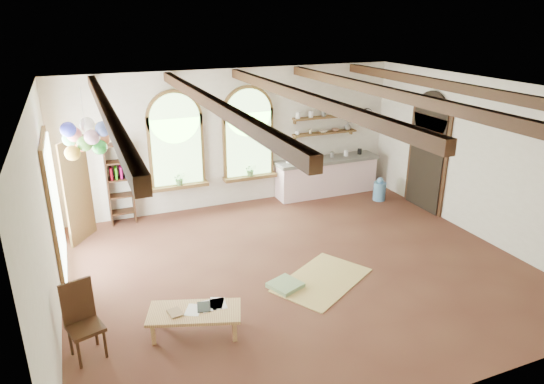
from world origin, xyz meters
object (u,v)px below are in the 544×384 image
kitchen_counter (326,176)px  balloon_cluster (86,137)px  side_chair (86,336)px  coffee_table (195,313)px

kitchen_counter → balloon_cluster: balloon_cluster is taller
balloon_cluster → side_chair: bearing=-98.0°
kitchen_counter → coffee_table: (-4.50, -4.37, -0.15)m
balloon_cluster → kitchen_counter: bearing=15.2°
side_chair → balloon_cluster: 3.47m
kitchen_counter → side_chair: side_chair is taller
kitchen_counter → coffee_table: kitchen_counter is taller
kitchen_counter → balloon_cluster: size_ratio=2.31×
coffee_table → balloon_cluster: bearing=110.5°
side_chair → balloon_cluster: balloon_cluster is taller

